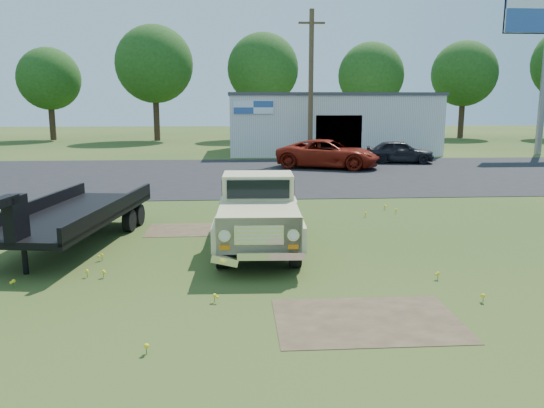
{
  "coord_description": "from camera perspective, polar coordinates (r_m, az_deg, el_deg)",
  "views": [
    {
      "loc": [
        -0.59,
        -11.0,
        3.49
      ],
      "look_at": [
        0.21,
        1.0,
        1.19
      ],
      "focal_mm": 35.0,
      "sensor_mm": 36.0,
      "label": 1
    }
  ],
  "objects": [
    {
      "name": "commercial_building",
      "position": [
        38.59,
        6.09,
        8.72
      ],
      "size": [
        14.2,
        8.2,
        4.15
      ],
      "color": "beige",
      "rests_on": "ground"
    },
    {
      "name": "red_pickup",
      "position": [
        28.87,
        6.06,
        5.36
      ],
      "size": [
        6.03,
        4.28,
        1.53
      ],
      "primitive_type": "imported",
      "rotation": [
        0.0,
        0.0,
        1.22
      ],
      "color": "maroon",
      "rests_on": "ground"
    },
    {
      "name": "treeline_e",
      "position": [
        51.63,
        10.59,
        13.43
      ],
      "size": [
        6.08,
        6.08,
        9.04
      ],
      "color": "#372619",
      "rests_on": "ground"
    },
    {
      "name": "ground",
      "position": [
        11.56,
        -0.7,
        -6.74
      ],
      "size": [
        140.0,
        140.0,
        0.0
      ],
      "primitive_type": "plane",
      "color": "#274115",
      "rests_on": "ground"
    },
    {
      "name": "dirt_patch_a",
      "position": [
        8.98,
        10.21,
        -12.23
      ],
      "size": [
        3.0,
        2.0,
        0.01
      ],
      "primitive_type": "cube",
      "color": "#483626",
      "rests_on": "ground"
    },
    {
      "name": "dark_sedan",
      "position": [
        32.06,
        13.56,
        5.48
      ],
      "size": [
        4.11,
        2.21,
        1.33
      ],
      "primitive_type": "imported",
      "rotation": [
        0.0,
        0.0,
        1.4
      ],
      "color": "black",
      "rests_on": "ground"
    },
    {
      "name": "utility_pole_mid",
      "position": [
        33.34,
        4.2,
        12.73
      ],
      "size": [
        1.6,
        0.3,
        9.0
      ],
      "color": "#4B3A23",
      "rests_on": "ground"
    },
    {
      "name": "treeline_f",
      "position": [
        57.23,
        19.97,
        13.03
      ],
      "size": [
        6.4,
        6.4,
        9.52
      ],
      "color": "#372619",
      "rests_on": "ground"
    },
    {
      "name": "treeline_c",
      "position": [
        51.16,
        -12.54,
        14.45
      ],
      "size": [
        7.04,
        7.04,
        10.47
      ],
      "color": "#372619",
      "rests_on": "ground"
    },
    {
      "name": "treeline_d",
      "position": [
        51.66,
        -0.97,
        14.31
      ],
      "size": [
        6.72,
        6.72,
        10.0
      ],
      "color": "#372619",
      "rests_on": "ground"
    },
    {
      "name": "dirt_patch_b",
      "position": [
        14.98,
        -9.11,
        -2.77
      ],
      "size": [
        2.2,
        1.6,
        0.01
      ],
      "primitive_type": "cube",
      "color": "#483626",
      "rests_on": "ground"
    },
    {
      "name": "treeline_b",
      "position": [
        54.88,
        -22.86,
        12.29
      ],
      "size": [
        5.76,
        5.76,
        8.57
      ],
      "color": "#372619",
      "rests_on": "ground"
    },
    {
      "name": "asphalt_lot",
      "position": [
        26.24,
        -2.5,
        3.19
      ],
      "size": [
        90.0,
        14.0,
        0.02
      ],
      "primitive_type": "cube",
      "color": "black",
      "rests_on": "ground"
    },
    {
      "name": "flatbed_trailer",
      "position": [
        14.07,
        -20.52,
        -0.61
      ],
      "size": [
        2.97,
        6.58,
        1.73
      ],
      "primitive_type": null,
      "rotation": [
        0.0,
        0.0,
        -0.14
      ],
      "color": "black",
      "rests_on": "ground"
    },
    {
      "name": "vintage_pickup_truck",
      "position": [
        12.79,
        -1.5,
        -0.75
      ],
      "size": [
        2.15,
        5.14,
        1.84
      ],
      "primitive_type": null,
      "rotation": [
        0.0,
        0.0,
        -0.03
      ],
      "color": "beige",
      "rests_on": "ground"
    }
  ]
}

